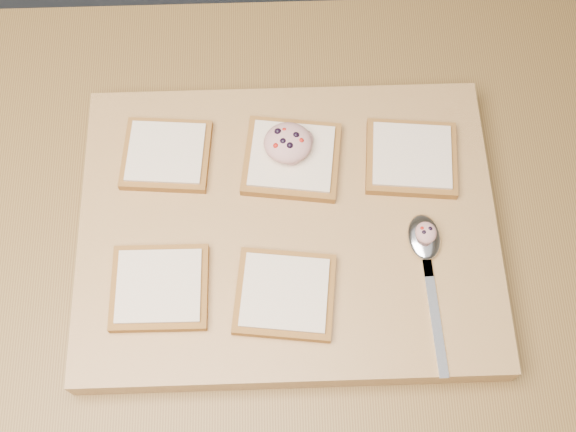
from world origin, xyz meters
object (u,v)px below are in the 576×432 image
bread_far_center (292,158)px  tuna_salad_dollop (288,143)px  spoon (426,248)px  cutting_board (288,228)px

bread_far_center → tuna_salad_dollop: (-0.00, 0.01, 0.02)m
bread_far_center → spoon: (0.16, -0.13, -0.00)m
cutting_board → tuna_salad_dollop: (0.00, 0.10, 0.05)m
bread_far_center → spoon: bread_far_center is taller
tuna_salad_dollop → cutting_board: bearing=-91.7°
cutting_board → spoon: 0.17m
spoon → bread_far_center: bearing=141.2°
bread_far_center → tuna_salad_dollop: size_ratio=2.17×
tuna_salad_dollop → bread_far_center: bearing=-66.1°
bread_far_center → spoon: size_ratio=0.66×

